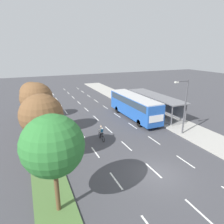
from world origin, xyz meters
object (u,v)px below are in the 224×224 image
object	(u,v)px
bus	(134,105)
median_tree_nearest	(53,146)
median_tree_third	(37,98)
bus_shelter	(156,102)
streetlight	(184,103)
cyclist	(101,134)
median_tree_second	(42,115)
median_tree_fourth	(32,93)

from	to	relation	value
bus	median_tree_nearest	size ratio (longest dim) A/B	1.79
bus	median_tree_third	xyz separation A→B (m)	(-13.39, -1.32, 2.49)
bus_shelter	median_tree_third	xyz separation A→B (m)	(-17.67, -1.71, 2.69)
bus	streetlight	size ratio (longest dim) A/B	1.74
bus_shelter	median_tree_third	size ratio (longest dim) A/B	1.90
cyclist	median_tree_third	size ratio (longest dim) A/B	0.29
cyclist	median_tree_second	xyz separation A→B (m)	(-6.25, -2.34, 3.70)
cyclist	streetlight	distance (m)	10.13
bus_shelter	bus	distance (m)	4.30
cyclist	median_tree_second	bearing A→B (deg)	-159.49
median_tree_nearest	bus_shelter	bearing A→B (deg)	39.30
bus	median_tree_third	world-z (taller)	median_tree_third
bus	median_tree_second	size ratio (longest dim) A/B	1.81
median_tree_second	bus	bearing A→B (deg)	29.80
streetlight	bus	bearing A→B (deg)	105.64
bus_shelter	median_tree_fourth	bearing A→B (deg)	165.49
median_tree_fourth	streetlight	size ratio (longest dim) A/B	0.84
median_tree_nearest	median_tree_third	bearing A→B (deg)	90.08
bus_shelter	bus	xyz separation A→B (m)	(-4.28, -0.39, 0.20)
bus_shelter	median_tree_second	bearing A→B (deg)	-155.47
median_tree_second	median_tree_third	size ratio (longest dim) A/B	1.00
bus_shelter	cyclist	world-z (taller)	bus_shelter
median_tree_third	bus	bearing A→B (deg)	5.64
bus	median_tree_second	world-z (taller)	median_tree_second
cyclist	median_tree_fourth	distance (m)	12.67
median_tree_fourth	cyclist	bearing A→B (deg)	-57.89
median_tree_nearest	median_tree_third	xyz separation A→B (m)	(-0.02, 12.73, -0.02)
cyclist	streetlight	size ratio (longest dim) A/B	0.28
bus_shelter	median_tree_third	bearing A→B (deg)	-174.46
median_tree_second	median_tree_fourth	size ratio (longest dim) A/B	1.15
median_tree_nearest	streetlight	size ratio (longest dim) A/B	0.97
median_tree_fourth	median_tree_nearest	bearing A→B (deg)	-89.03
median_tree_second	bus_shelter	bearing A→B (deg)	24.53
bus	median_tree_second	distance (m)	15.66
bus	median_tree_second	xyz separation A→B (m)	(-13.42, -7.69, 2.42)
cyclist	median_tree_third	distance (m)	8.31
median_tree_third	median_tree_fourth	xyz separation A→B (m)	(-0.30, 6.37, -0.60)
median_tree_fourth	median_tree_third	bearing A→B (deg)	-87.26
bus	median_tree_fourth	size ratio (longest dim) A/B	2.08
median_tree_nearest	median_tree_fourth	bearing A→B (deg)	90.97
bus	streetlight	bearing A→B (deg)	-74.36
cyclist	streetlight	bearing A→B (deg)	-14.41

